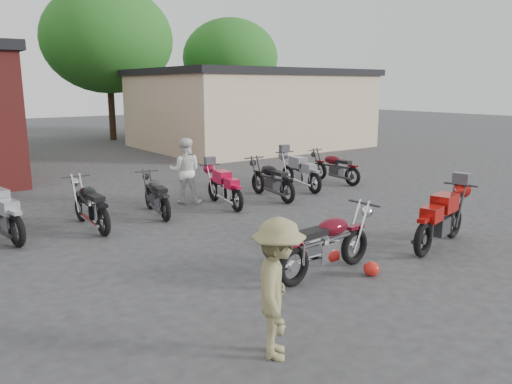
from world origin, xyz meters
TOP-DOWN VIEW (x-y plane):
  - ground at (0.00, 0.00)m, footprint 90.00×90.00m
  - stucco_building at (8.50, 15.00)m, footprint 10.00×8.00m
  - tree_2 at (4.00, 22.00)m, footprint 7.04×7.04m
  - tree_3 at (12.00, 22.00)m, footprint 6.08×6.08m
  - vintage_motorcycle at (-0.74, -0.02)m, footprint 2.08×0.83m
  - sportbike at (2.00, -0.26)m, footprint 2.17×1.13m
  - helmet at (-0.22, -0.50)m, footprint 0.32×0.32m
  - person_light at (-0.16, 5.82)m, footprint 1.04×0.99m
  - person_tan at (-2.96, -1.50)m, footprint 1.13×1.19m
  - row_bike_1 at (-4.63, 5.23)m, footprint 1.02×2.15m
  - row_bike_2 at (-2.94, 4.93)m, footprint 0.65×1.96m
  - row_bike_3 at (-1.30, 5.14)m, footprint 0.88×1.88m
  - row_bike_4 at (0.46, 4.93)m, footprint 0.84×1.91m
  - row_bike_5 at (1.98, 4.92)m, footprint 0.81×2.01m
  - row_bike_6 at (3.42, 5.38)m, footprint 0.91×2.03m
  - row_bike_7 at (4.96, 5.49)m, footprint 0.74×1.91m

SIDE VIEW (x-z plane):
  - ground at x=0.00m, z-range 0.00..0.00m
  - helmet at x=-0.22m, z-range 0.00..0.24m
  - row_bike_3 at x=-1.30m, z-range 0.00..1.05m
  - row_bike_4 at x=0.46m, z-range 0.00..1.07m
  - row_bike_7 at x=4.96m, z-range 0.00..1.08m
  - row_bike_6 at x=3.42m, z-range 0.00..1.14m
  - row_bike_2 at x=-2.94m, z-range 0.00..1.14m
  - row_bike_5 at x=1.98m, z-range 0.00..1.14m
  - vintage_motorcycle at x=-0.74m, z-range 0.00..1.18m
  - row_bike_1 at x=-4.63m, z-range 0.00..1.20m
  - sportbike at x=2.00m, z-range 0.00..1.20m
  - person_tan at x=-2.96m, z-range 0.00..1.61m
  - person_light at x=-0.16m, z-range 0.00..1.70m
  - stucco_building at x=8.50m, z-range 0.00..3.50m
  - tree_3 at x=12.00m, z-range 0.00..7.60m
  - tree_2 at x=4.00m, z-range 0.00..8.80m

